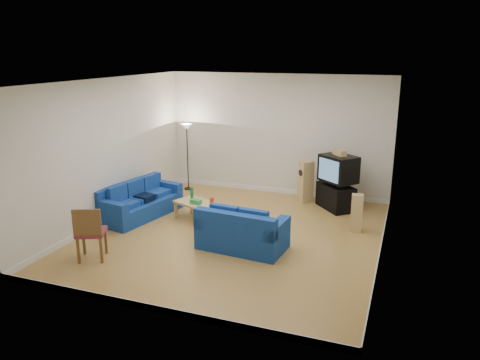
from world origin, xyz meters
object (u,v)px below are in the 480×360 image
(sofa_loveseat, at_px, (241,234))
(coffee_table, at_px, (200,205))
(tv_stand, at_px, (336,197))
(television, at_px, (338,169))
(sofa_three_seat, at_px, (139,204))

(sofa_loveseat, distance_m, coffee_table, 1.80)
(sofa_loveseat, xyz_separation_m, tv_stand, (1.34, 3.08, -0.01))
(sofa_loveseat, distance_m, tv_stand, 3.36)
(coffee_table, relative_size, television, 1.29)
(sofa_loveseat, xyz_separation_m, coffee_table, (-1.41, 1.12, 0.07))
(sofa_three_seat, bearing_deg, coffee_table, 107.20)
(coffee_table, height_order, tv_stand, tv_stand)
(sofa_three_seat, relative_size, coffee_table, 1.65)
(coffee_table, xyz_separation_m, television, (2.78, 1.94, 0.64))
(tv_stand, distance_m, television, 0.72)
(sofa_loveseat, bearing_deg, coffee_table, 146.55)
(sofa_loveseat, bearing_deg, tv_stand, 71.34)
(sofa_loveseat, distance_m, television, 3.42)
(television, bearing_deg, sofa_three_seat, -115.54)
(sofa_three_seat, height_order, television, television)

